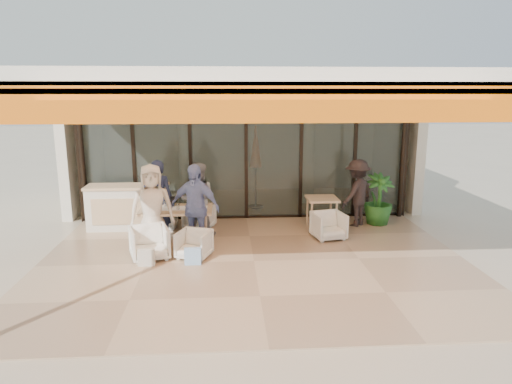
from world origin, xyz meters
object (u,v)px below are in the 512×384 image
Objects in this scene: standing_woman at (357,193)px; potted_palm at (378,200)px; chair_near_left at (149,241)px; diner_cream at (152,208)px; chair_near_right at (194,243)px; side_chair at (329,224)px; chair_far_left at (163,216)px; diner_periwinkle at (195,207)px; dining_table at (176,211)px; diner_grey at (197,200)px; diner_navy at (159,199)px; host_counter at (128,207)px; side_table at (322,202)px; chair_far_right at (199,215)px.

standing_woman is 0.59m from potted_palm.
chair_near_left is 0.72m from diner_cream.
side_chair reaches higher than chair_near_right.
chair_far_left is 0.36× the size of diner_periwinkle.
dining_table is 0.63m from diner_grey.
chair_near_right is at bearing 126.29° from diner_navy.
chair_near_left is (0.79, -1.99, -0.18)m from host_counter.
side_table is 0.89m from standing_woman.
diner_grey reaches higher than dining_table.
chair_far_right reaches higher than chair_far_left.
chair_near_left is at bearing 93.30° from chair_far_left.
chair_far_right reaches higher than chair_near_right.
side_chair is (0.00, -0.75, -0.31)m from side_table.
diner_periwinkle reaches higher than standing_woman.
chair_far_right is at bearing 65.73° from dining_table.
diner_grey is (0.84, 1.40, 0.46)m from chair_near_left.
standing_woman is (3.69, -0.03, 0.48)m from chair_far_right.
diner_grey is 2.85m from side_table.
side_chair is (3.67, -0.44, -0.53)m from diner_navy.
dining_table reaches higher than chair_far_right.
diner_cream is 0.84m from diner_periwinkle.
chair_far_right is 0.52× the size of potted_palm.
chair_far_right is 1.90m from chair_near_right.
host_counter is 2.15m from chair_near_left.
diner_cream reaches higher than host_counter.
diner_navy is 0.98× the size of diner_periwinkle.
chair_near_right is at bearing 117.15° from chair_far_left.
diner_navy is (-0.41, 0.44, 0.17)m from dining_table.
dining_table is 0.64m from diner_cream.
diner_periwinkle is (0.84, -1.40, 0.56)m from chair_far_left.
diner_periwinkle reaches higher than chair_near_left.
side_table is (2.83, 1.71, 0.34)m from chair_near_right.
standing_woman reaches higher than dining_table.
chair_near_left is 0.40× the size of diner_cream.
side_chair is (3.25, 0.00, -0.36)m from dining_table.
diner_grey is 4.28m from potted_palm.
host_counter reaches higher than chair_near_left.
chair_far_left is 0.51× the size of potted_palm.
diner_navy is (-0.84, 1.40, 0.55)m from chair_near_right.
diner_cream is at bearing -161.75° from side_table.
diner_periwinkle reaches higher than diner_grey.
diner_cream is 3.87m from side_table.
host_counter is 1.06× the size of diner_cream.
diner_grey is 1.23m from diner_cream.
chair_far_right is 2.98m from side_chair.
chair_near_left is 0.43× the size of diner_grey.
diner_cream is (0.79, -1.49, 0.35)m from host_counter.
chair_near_right is at bearing -50.76° from host_counter.
diner_grey reaches higher than standing_woman.
diner_grey is 1.33× the size of potted_palm.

